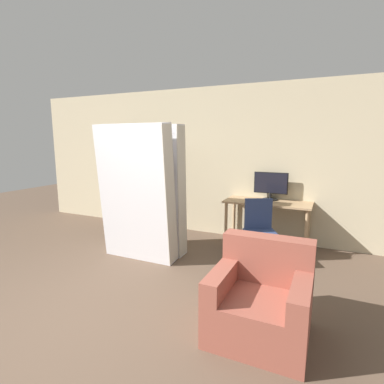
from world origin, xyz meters
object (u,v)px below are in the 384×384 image
object	(u,v)px
office_chair	(260,238)
bookshelf	(139,179)
mattress_near	(137,193)
mattress_far	(150,190)
armchair	(261,300)
monitor	(271,185)

from	to	relation	value
office_chair	bookshelf	world-z (taller)	bookshelf
mattress_near	office_chair	bearing A→B (deg)	19.62
mattress_far	armchair	size ratio (longest dim) A/B	2.33
office_chair	armchair	size ratio (longest dim) A/B	1.09
mattress_far	armchair	bearing A→B (deg)	-33.33
office_chair	mattress_near	size ratio (longest dim) A/B	0.46
bookshelf	armchair	distance (m)	4.01
monitor	mattress_far	distance (m)	2.00
mattress_near	armchair	size ratio (longest dim) A/B	2.34
armchair	mattress_far	bearing A→B (deg)	146.67
monitor	bookshelf	world-z (taller)	bookshelf
monitor	office_chair	xyz separation A→B (m)	(0.04, -0.91, -0.64)
bookshelf	mattress_near	bearing A→B (deg)	-56.51
office_chair	armchair	world-z (taller)	office_chair
mattress_far	office_chair	bearing A→B (deg)	8.21
monitor	mattress_far	xyz separation A→B (m)	(-1.64, -1.15, -0.02)
mattress_far	armchair	xyz separation A→B (m)	(2.03, -1.33, -0.67)
office_chair	mattress_near	xyz separation A→B (m)	(-1.67, -0.60, 0.62)
mattress_far	bookshelf	bearing A→B (deg)	130.68
bookshelf	mattress_near	size ratio (longest dim) A/B	0.96
bookshelf	mattress_far	distance (m)	1.57
mattress_near	armchair	xyz separation A→B (m)	(2.03, -0.98, -0.68)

